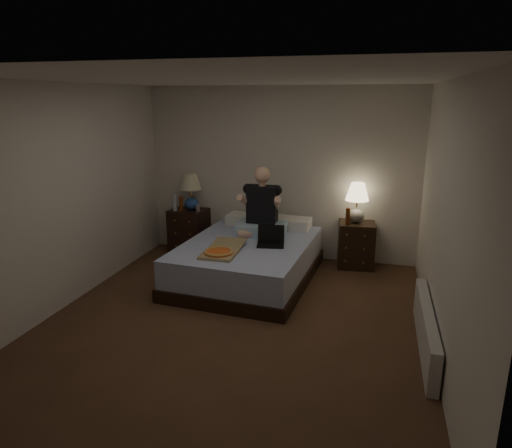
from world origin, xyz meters
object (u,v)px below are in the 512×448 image
(soda_can, at_px, (198,208))
(beer_bottle_left, at_px, (181,204))
(nightstand_right, at_px, (356,245))
(pizza_box, at_px, (219,253))
(laptop, at_px, (271,237))
(nightstand_left, at_px, (189,231))
(person, at_px, (261,202))
(bed, at_px, (248,261))
(water_bottle, at_px, (175,203))
(radiator, at_px, (426,329))
(lamp_right, at_px, (357,203))
(beer_bottle_right, at_px, (348,216))
(lamp_left, at_px, (191,192))

(soda_can, xyz_separation_m, beer_bottle_left, (-0.24, -0.06, 0.06))
(nightstand_right, bearing_deg, pizza_box, -142.37)
(laptop, bearing_deg, nightstand_left, 138.28)
(person, height_order, pizza_box, person)
(bed, relative_size, person, 2.22)
(person, xyz_separation_m, laptop, (0.23, -0.44, -0.35))
(nightstand_left, distance_m, nightstand_right, 2.54)
(water_bottle, distance_m, pizza_box, 1.81)
(bed, bearing_deg, soda_can, 145.76)
(bed, bearing_deg, laptop, -8.23)
(nightstand_right, distance_m, person, 1.51)
(soda_can, xyz_separation_m, person, (1.10, -0.43, 0.26))
(person, xyz_separation_m, radiator, (2.03, -1.60, -0.78))
(beer_bottle_left, height_order, person, person)
(nightstand_left, distance_m, lamp_right, 2.59)
(soda_can, distance_m, beer_bottle_right, 2.23)
(bed, xyz_separation_m, radiator, (2.12, -1.23, -0.06))
(nightstand_right, relative_size, beer_bottle_left, 2.80)
(lamp_left, bearing_deg, laptop, -32.75)
(soda_can, height_order, pizza_box, soda_can)
(nightstand_left, height_order, beer_bottle_right, beer_bottle_right)
(person, distance_m, radiator, 2.70)
(soda_can, relative_size, radiator, 0.06)
(water_bottle, xyz_separation_m, radiator, (3.47, -1.98, -0.60))
(beer_bottle_left, bearing_deg, beer_bottle_right, 0.10)
(soda_can, relative_size, person, 0.11)
(nightstand_right, distance_m, beer_bottle_right, 0.47)
(lamp_right, xyz_separation_m, pizza_box, (-1.51, -1.47, -0.37))
(beer_bottle_left, distance_m, radiator, 3.94)
(person, bearing_deg, bed, -103.61)
(beer_bottle_left, bearing_deg, nightstand_right, 2.94)
(nightstand_left, distance_m, radiator, 3.92)
(pizza_box, bearing_deg, lamp_right, 43.45)
(beer_bottle_right, bearing_deg, nightstand_left, 176.94)
(nightstand_left, relative_size, soda_can, 6.73)
(beer_bottle_right, height_order, radiator, beer_bottle_right)
(bed, distance_m, person, 0.82)
(bed, bearing_deg, lamp_right, 37.38)
(beer_bottle_right, bearing_deg, soda_can, 178.47)
(nightstand_left, height_order, lamp_left, lamp_left)
(nightstand_left, height_order, radiator, nightstand_left)
(nightstand_left, xyz_separation_m, water_bottle, (-0.16, -0.11, 0.46))
(lamp_right, distance_m, laptop, 1.40)
(nightstand_right, height_order, pizza_box, nightstand_right)
(nightstand_left, relative_size, beer_bottle_right, 2.93)
(beer_bottle_right, distance_m, radiator, 2.23)
(pizza_box, bearing_deg, laptop, 45.57)
(radiator, bearing_deg, beer_bottle_right, 114.52)
(nightstand_right, bearing_deg, beer_bottle_left, 176.72)
(laptop, bearing_deg, water_bottle, 143.91)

